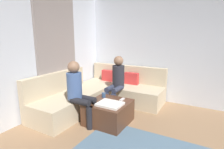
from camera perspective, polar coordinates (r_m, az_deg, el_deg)
name	(u,v)px	position (r m, az deg, el deg)	size (l,w,h in m)	color
wall_back	(204,49)	(4.52, 27.37, 7.16)	(6.00, 0.12, 2.70)	silver
curtain_panel	(57,54)	(4.16, -17.11, 6.27)	(0.06, 1.10, 2.50)	gray
sectional_couch	(101,94)	(4.33, -3.64, -6.16)	(2.10, 2.55, 0.87)	#C6B593
ottoman	(109,112)	(3.49, -1.11, -12.03)	(0.76, 0.76, 0.42)	#4C2D1E
folded_blanket	(110,104)	(3.26, -0.67, -9.45)	(0.44, 0.36, 0.04)	white
coffee_mug	(104,95)	(3.65, -2.70, -6.61)	(0.08, 0.08, 0.10)	#334C72
game_remote	(122,99)	(3.51, 3.27, -8.00)	(0.05, 0.15, 0.02)	white
person_on_couch_back	(116,80)	(4.07, 1.43, -1.78)	(0.30, 0.60, 1.20)	#2D3347
person_on_couch_side	(79,90)	(3.38, -10.65, -4.98)	(0.60, 0.30, 1.20)	black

